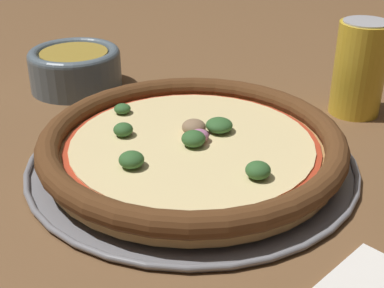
{
  "coord_description": "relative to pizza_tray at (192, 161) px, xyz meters",
  "views": [
    {
      "loc": [
        -0.51,
        0.09,
        0.3
      ],
      "look_at": [
        0.0,
        0.0,
        0.03
      ],
      "focal_mm": 50.0,
      "sensor_mm": 36.0,
      "label": 1
    }
  ],
  "objects": [
    {
      "name": "pizza",
      "position": [
        -0.0,
        0.0,
        0.02
      ],
      "size": [
        0.34,
        0.34,
        0.04
      ],
      "color": "tan",
      "rests_on": "pizza_tray"
    },
    {
      "name": "bowl_near",
      "position": [
        0.26,
        0.13,
        0.03
      ],
      "size": [
        0.13,
        0.13,
        0.06
      ],
      "color": "slate",
      "rests_on": "ground_plane"
    },
    {
      "name": "pizza_tray",
      "position": [
        0.0,
        0.0,
        0.0
      ],
      "size": [
        0.36,
        0.36,
        0.01
      ],
      "color": "gray",
      "rests_on": "ground_plane"
    },
    {
      "name": "beverage_can",
      "position": [
        0.1,
        -0.24,
        0.06
      ],
      "size": [
        0.07,
        0.07,
        0.12
      ],
      "color": "gold",
      "rests_on": "ground_plane"
    },
    {
      "name": "ground_plane",
      "position": [
        0.0,
        0.0,
        -0.0
      ],
      "size": [
        3.0,
        3.0,
        0.0
      ],
      "primitive_type": "plane",
      "color": "brown"
    }
  ]
}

